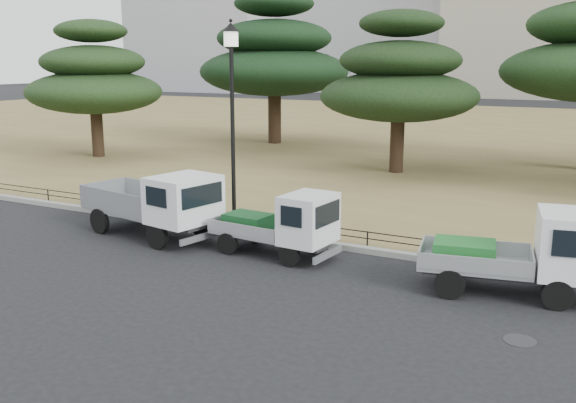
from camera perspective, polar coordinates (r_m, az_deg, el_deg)
The scene contains 13 objects.
ground at distance 15.81m, azimuth -3.43°, elevation -5.99°, with size 220.00×220.00×0.00m, color black.
lawn at distance 44.35m, azimuth 17.77°, elevation 5.50°, with size 120.00×56.00×0.15m, color olive.
curb at distance 17.95m, azimuth 0.90°, elevation -3.44°, with size 120.00×0.25×0.16m, color gray.
truck_large at distance 18.68m, azimuth -11.65°, elevation 0.04°, with size 4.62×2.48×1.91m.
truck_kei_front at distance 16.55m, azimuth -0.57°, elevation -2.02°, with size 3.36×1.65×1.73m.
truck_kei_rear at distance 14.71m, azimuth 20.03°, elevation -4.30°, with size 3.85×2.17×1.90m.
street_lamp at distance 18.70m, azimuth -5.01°, elevation 9.74°, with size 0.53×0.53×5.88m.
pipe_fence at distance 17.99m, azimuth 1.13°, elevation -2.22°, with size 38.00×0.04×0.40m.
tarp_pile at distance 22.29m, azimuth -14.50°, elevation 0.49°, with size 1.55×1.23×0.94m.
manhole at distance 12.67m, azimuth 19.91°, elevation -11.54°, with size 0.60×0.60×0.01m, color #2D2D30.
pine_west_far at distance 34.19m, azimuth -16.87°, elevation 10.42°, with size 6.76×6.76×6.83m.
pine_west_near at distance 38.23m, azimuth -1.22°, elevation 12.76°, with size 8.75×8.75×8.75m.
pine_center_left at distance 28.41m, azimuth 9.86°, elevation 10.59°, with size 6.83×6.83×6.94m.
Camera 1 is at (7.88, -12.76, 5.00)m, focal length 40.00 mm.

